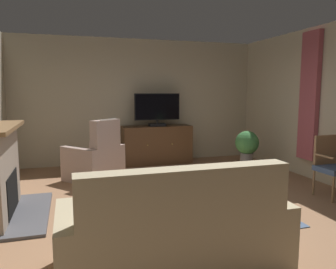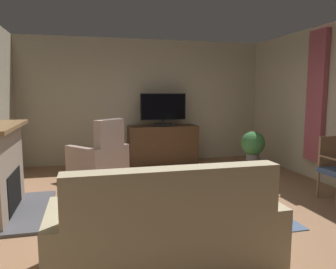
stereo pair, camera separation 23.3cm
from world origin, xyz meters
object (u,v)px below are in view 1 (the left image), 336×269
at_px(folded_newspaper, 155,193).
at_px(cat, 92,198).
at_px(side_chair_nearest_door, 332,164).
at_px(potted_plant_leafy_by_curtain, 247,146).
at_px(armchair_beside_cabinet, 96,161).
at_px(tv_cabinet, 157,146).
at_px(tv_remote, 175,190).
at_px(sofa_floral, 176,236).
at_px(coffee_table, 159,195).
at_px(television, 157,109).

bearing_deg(folded_newspaper, cat, 135.80).
relative_size(side_chair_nearest_door, potted_plant_leafy_by_curtain, 1.16).
height_order(folded_newspaper, potted_plant_leafy_by_curtain, potted_plant_leafy_by_curtain).
height_order(armchair_beside_cabinet, potted_plant_leafy_by_curtain, armchair_beside_cabinet).
xyz_separation_m(side_chair_nearest_door, cat, (-3.62, 0.71, -0.42)).
xyz_separation_m(tv_cabinet, cat, (-1.63, -2.41, -0.32)).
relative_size(tv_remote, armchair_beside_cabinet, 0.14).
xyz_separation_m(tv_remote, sofa_floral, (-0.35, -1.08, -0.09)).
bearing_deg(armchair_beside_cabinet, folded_newspaper, -77.37).
distance_m(folded_newspaper, potted_plant_leafy_by_curtain, 3.42).
height_order(folded_newspaper, armchair_beside_cabinet, armchair_beside_cabinet).
height_order(coffee_table, tv_remote, tv_remote).
height_order(folded_newspaper, side_chair_nearest_door, side_chair_nearest_door).
bearing_deg(sofa_floral, folded_newspaper, 85.84).
relative_size(coffee_table, armchair_beside_cabinet, 0.82).
bearing_deg(folded_newspaper, sofa_floral, -82.82).
relative_size(coffee_table, side_chair_nearest_door, 1.02).
xyz_separation_m(tv_cabinet, armchair_beside_cabinet, (-1.47, -1.06, -0.05)).
height_order(tv_cabinet, tv_remote, tv_cabinet).
height_order(tv_cabinet, side_chair_nearest_door, side_chair_nearest_door).
xyz_separation_m(sofa_floral, potted_plant_leafy_by_curtain, (2.65, 3.29, 0.18)).
distance_m(tv_cabinet, sofa_floral, 4.59).
relative_size(tv_remote, potted_plant_leafy_by_curtain, 0.20).
bearing_deg(side_chair_nearest_door, potted_plant_leafy_by_curtain, 100.36).
height_order(coffee_table, side_chair_nearest_door, side_chair_nearest_door).
bearing_deg(coffee_table, sofa_floral, -97.22).
relative_size(sofa_floral, cat, 3.01).
distance_m(tv_remote, cat, 1.41).
bearing_deg(side_chair_nearest_door, coffee_table, -175.30).
bearing_deg(folded_newspaper, coffee_table, 56.61).
relative_size(television, potted_plant_leafy_by_curtain, 1.25).
distance_m(side_chair_nearest_door, cat, 3.72).
height_order(tv_cabinet, armchair_beside_cabinet, armchair_beside_cabinet).
bearing_deg(tv_remote, cat, -138.03).
bearing_deg(potted_plant_leafy_by_curtain, side_chair_nearest_door, -79.64).
xyz_separation_m(tv_remote, folded_newspaper, (-0.27, -0.04, -0.01)).
height_order(coffee_table, cat, coffee_table).
bearing_deg(coffee_table, tv_cabinet, 75.49).
bearing_deg(folded_newspaper, tv_cabinet, 86.08).
xyz_separation_m(tv_remote, side_chair_nearest_door, (2.66, 0.26, 0.09)).
bearing_deg(armchair_beside_cabinet, side_chair_nearest_door, -30.87).
distance_m(tv_cabinet, coffee_table, 3.47).
height_order(tv_cabinet, folded_newspaper, tv_cabinet).
bearing_deg(television, side_chair_nearest_door, -57.01).
xyz_separation_m(side_chair_nearest_door, potted_plant_leafy_by_curtain, (-0.36, 1.94, -0.00)).
bearing_deg(potted_plant_leafy_by_curtain, tv_cabinet, 144.22).
xyz_separation_m(potted_plant_leafy_by_curtain, cat, (-3.27, -1.23, -0.42)).
bearing_deg(armchair_beside_cabinet, coffee_table, -75.51).
xyz_separation_m(tv_cabinet, coffee_table, (-0.87, -3.36, -0.05)).
relative_size(tv_cabinet, cat, 2.25).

